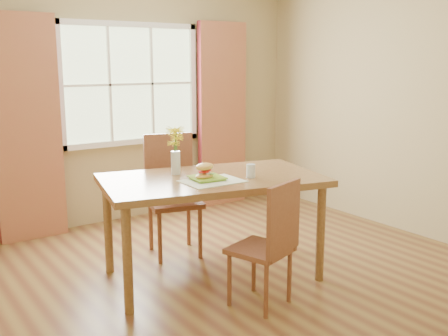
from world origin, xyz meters
TOP-DOWN VIEW (x-y plane):
  - room at (0.00, 0.00)m, footprint 4.24×3.84m
  - window at (0.00, 1.87)m, footprint 1.62×0.06m
  - curtain_left at (-1.15, 1.78)m, footprint 0.65×0.08m
  - curtain_right at (1.15, 1.78)m, footprint 0.65×0.08m
  - dining_table at (-0.21, -0.04)m, footprint 1.90×1.34m
  - chair_near at (-0.18, -0.73)m, footprint 0.49×0.49m
  - chair_far at (-0.18, 0.68)m, footprint 0.56×0.56m
  - placemat at (-0.30, -0.18)m, footprint 0.46×0.34m
  - plate at (-0.31, -0.11)m, footprint 0.26×0.26m
  - croissant_sandwich at (-0.33, -0.12)m, footprint 0.18×0.14m
  - water_glass at (0.03, -0.23)m, footprint 0.07×0.07m
  - flower_vase at (-0.40, 0.22)m, footprint 0.16×0.16m

SIDE VIEW (x-z plane):
  - chair_near at x=-0.18m, z-range 0.04..0.98m
  - chair_far at x=-0.18m, z-range 0.05..1.15m
  - dining_table at x=-0.21m, z-range 0.33..1.18m
  - placemat at x=-0.30m, z-range 0.84..0.85m
  - plate at x=-0.31m, z-range 0.85..0.86m
  - water_glass at x=0.03m, z-range 0.84..0.95m
  - croissant_sandwich at x=-0.33m, z-range 0.86..0.98m
  - flower_vase at x=-0.40m, z-range 0.89..1.28m
  - curtain_left at x=-1.15m, z-range 0.00..2.20m
  - curtain_right at x=1.15m, z-range 0.00..2.20m
  - room at x=0.00m, z-range -0.02..2.72m
  - window at x=0.00m, z-range 0.84..2.16m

